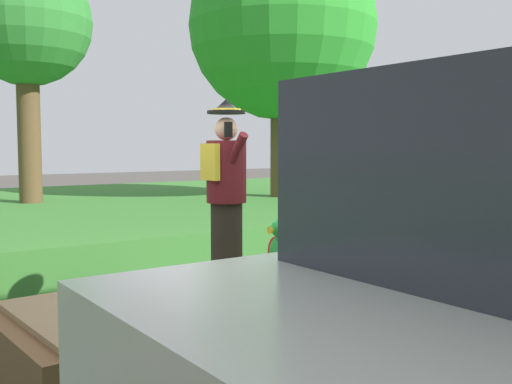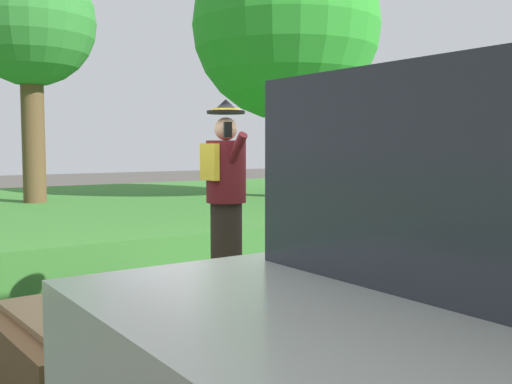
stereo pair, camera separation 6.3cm
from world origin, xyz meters
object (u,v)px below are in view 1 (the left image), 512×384
boat (225,317)px  person_pirate (226,192)px  tree_tall (26,24)px  tree_slender (282,27)px  parrot_plush (282,248)px

boat → person_pirate: 1.24m
tree_tall → tree_slender: size_ratio=0.83×
tree_tall → person_pirate: bearing=-2.6°
boat → tree_slender: (-7.04, 6.19, 4.67)m
boat → parrot_plush: parrot_plush is taller
person_pirate → tree_tall: 9.49m
boat → parrot_plush: (-0.31, 0.95, 0.55)m
parrot_plush → boat: bearing=-72.0°
person_pirate → tree_tall: tree_tall is taller
boat → tree_tall: size_ratio=0.78×
parrot_plush → tree_tall: tree_tall is taller
boat → person_pirate: person_pirate is taller
person_pirate → parrot_plush: (-0.18, 0.85, -0.68)m
parrot_plush → tree_slender: size_ratio=0.09×
person_pirate → tree_slender: bearing=136.4°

